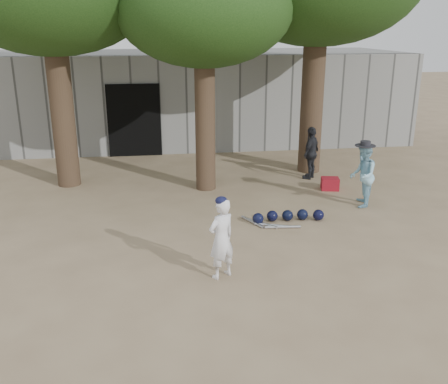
{
  "coord_description": "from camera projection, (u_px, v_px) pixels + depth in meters",
  "views": [
    {
      "loc": [
        -0.61,
        -7.53,
        3.81
      ],
      "look_at": [
        0.6,
        1.0,
        0.95
      ],
      "focal_mm": 40.0,
      "sensor_mm": 36.0,
      "label": 1
    }
  ],
  "objects": [
    {
      "name": "spectator_dark",
      "position": [
        311.0,
        153.0,
        13.0
      ],
      "size": [
        0.77,
        0.83,
        1.38
      ],
      "primitive_type": "imported",
      "rotation": [
        0.0,
        0.0,
        4.02
      ],
      "color": "black",
      "rests_on": "ground"
    },
    {
      "name": "red_bag",
      "position": [
        330.0,
        184.0,
        12.24
      ],
      "size": [
        0.48,
        0.4,
        0.3
      ],
      "primitive_type": "cube",
      "rotation": [
        0.0,
        0.0,
        -0.21
      ],
      "color": "maroon",
      "rests_on": "ground"
    },
    {
      "name": "helmet_row",
      "position": [
        288.0,
        216.0,
        10.25
      ],
      "size": [
        1.51,
        0.33,
        0.23
      ],
      "color": "black",
      "rests_on": "ground"
    },
    {
      "name": "boy_player",
      "position": [
        221.0,
        239.0,
        7.8
      ],
      "size": [
        0.58,
        0.52,
        1.32
      ],
      "primitive_type": "imported",
      "rotation": [
        0.0,
        0.0,
        3.7
      ],
      "color": "white",
      "rests_on": "ground"
    },
    {
      "name": "spectator_blue",
      "position": [
        363.0,
        176.0,
        10.95
      ],
      "size": [
        0.74,
        0.83,
        1.41
      ],
      "primitive_type": "imported",
      "rotation": [
        0.0,
        0.0,
        4.34
      ],
      "color": "#8FC6DD",
      "rests_on": "ground"
    },
    {
      "name": "back_building",
      "position": [
        170.0,
        96.0,
        17.6
      ],
      "size": [
        16.0,
        5.24,
        3.0
      ],
      "color": "gray",
      "rests_on": "ground"
    },
    {
      "name": "bat_pile",
      "position": [
        267.0,
        224.0,
        10.04
      ],
      "size": [
        1.08,
        0.75,
        0.06
      ],
      "color": "#AAAAB1",
      "rests_on": "ground"
    },
    {
      "name": "ground",
      "position": [
        197.0,
        266.0,
        8.36
      ],
      "size": [
        70.0,
        70.0,
        0.0
      ],
      "primitive_type": "plane",
      "color": "#937C5E",
      "rests_on": "ground"
    }
  ]
}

